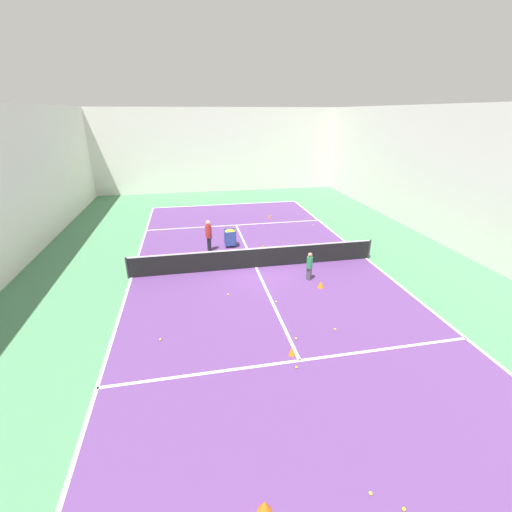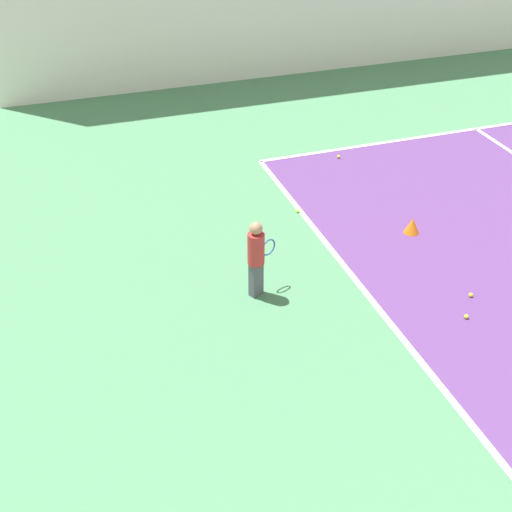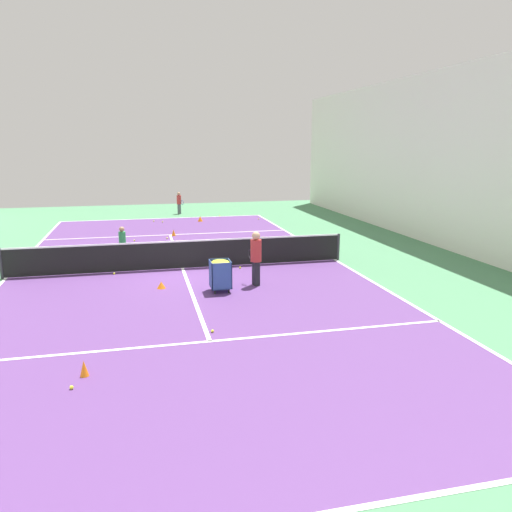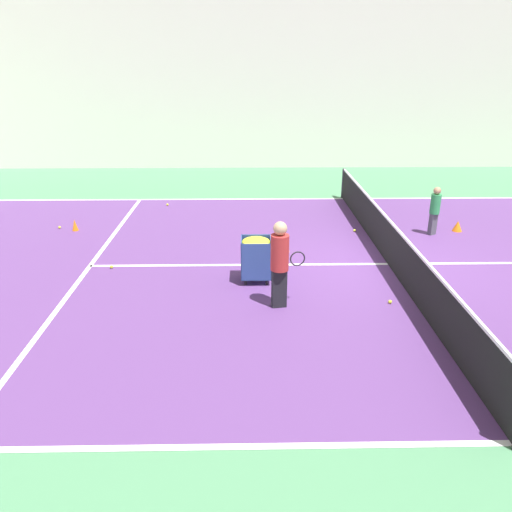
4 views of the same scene
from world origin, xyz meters
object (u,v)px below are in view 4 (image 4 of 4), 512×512
child_midcourt (435,208)px  coach_at_net (280,259)px  ball_cart (256,251)px  tennis_net (390,243)px

child_midcourt → coach_at_net: bearing=12.8°
coach_at_net → ball_cart: bearing=100.0°
child_midcourt → tennis_net: bearing=19.6°
tennis_net → child_midcourt: (1.99, -1.67, 0.22)m
tennis_net → child_midcourt: size_ratio=9.09×
ball_cart → coach_at_net: bearing=-160.4°
tennis_net → ball_cart: size_ratio=12.29×
tennis_net → coach_at_net: bearing=127.8°
tennis_net → child_midcourt: child_midcourt is taller
coach_at_net → tennis_net: bearing=28.3°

